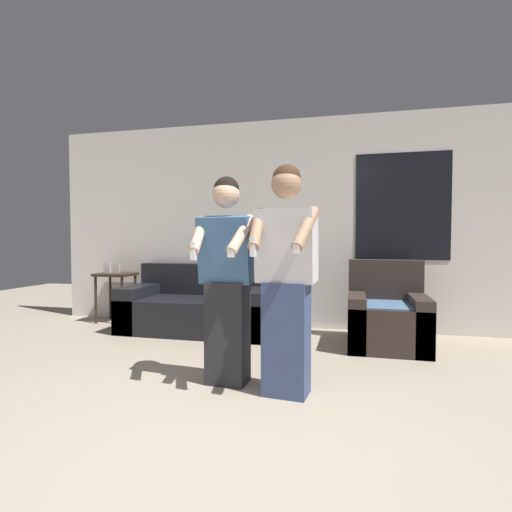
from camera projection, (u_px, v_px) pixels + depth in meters
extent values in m
plane|color=tan|center=(204.00, 467.00, 2.01)|extent=(14.00, 14.00, 0.00)
cube|color=silver|center=(296.00, 224.00, 5.19)|extent=(6.78, 0.06, 2.70)
cube|color=black|center=(402.00, 206.00, 4.84)|extent=(1.10, 0.01, 1.30)
cube|color=black|center=(198.00, 315.00, 4.98)|extent=(1.85, 0.92, 0.42)
cube|color=black|center=(208.00, 279.00, 5.30)|extent=(1.85, 0.22, 0.41)
cube|color=black|center=(142.00, 307.00, 5.16)|extent=(0.28, 0.92, 0.56)
cube|color=black|center=(259.00, 312.00, 4.79)|extent=(0.28, 0.92, 0.56)
cube|color=#332823|center=(387.00, 326.00, 4.25)|extent=(0.81, 0.87, 0.46)
cube|color=#332823|center=(385.00, 280.00, 4.55)|extent=(0.81, 0.20, 0.46)
cube|color=#332823|center=(357.00, 320.00, 4.32)|extent=(0.18, 0.87, 0.56)
cube|color=#332823|center=(418.00, 322.00, 4.17)|extent=(0.18, 0.87, 0.56)
cube|color=slate|center=(388.00, 304.00, 4.19)|extent=(0.69, 0.70, 0.01)
cube|color=#332319|center=(116.00, 274.00, 5.54)|extent=(0.48, 0.42, 0.04)
cylinder|color=#332319|center=(96.00, 300.00, 5.44)|extent=(0.04, 0.04, 0.65)
cylinder|color=#332319|center=(122.00, 301.00, 5.34)|extent=(0.04, 0.04, 0.65)
cylinder|color=#332319|center=(110.00, 297.00, 5.77)|extent=(0.04, 0.04, 0.65)
cylinder|color=#332319|center=(135.00, 298.00, 5.67)|extent=(0.04, 0.04, 0.65)
cube|color=beige|center=(107.00, 268.00, 5.55)|extent=(0.10, 0.02, 0.17)
cube|color=beige|center=(116.00, 269.00, 5.54)|extent=(0.13, 0.02, 0.15)
cube|color=#28282D|center=(228.00, 332.00, 3.19)|extent=(0.32, 0.25, 0.81)
cube|color=#3D6693|center=(227.00, 249.00, 3.14)|extent=(0.43, 0.30, 0.54)
sphere|color=#DBAD8E|center=(226.00, 194.00, 3.11)|extent=(0.21, 0.21, 0.21)
sphere|color=black|center=(226.00, 190.00, 3.12)|extent=(0.20, 0.20, 0.20)
cylinder|color=#DBAD8E|center=(199.00, 234.00, 3.04)|extent=(0.12, 0.36, 0.31)
cube|color=white|center=(193.00, 251.00, 2.89)|extent=(0.04, 0.04, 0.13)
cylinder|color=#DBAD8E|center=(241.00, 234.00, 2.94)|extent=(0.16, 0.36, 0.31)
cube|color=white|center=(231.00, 252.00, 2.81)|extent=(0.05, 0.04, 0.08)
cube|color=#384770|center=(286.00, 338.00, 2.94)|extent=(0.34, 0.27, 0.84)
cube|color=silver|center=(286.00, 245.00, 2.91)|extent=(0.45, 0.29, 0.55)
sphere|color=#A37A5B|center=(286.00, 184.00, 2.89)|extent=(0.22, 0.22, 0.22)
sphere|color=#3D2819|center=(287.00, 179.00, 2.89)|extent=(0.21, 0.21, 0.21)
cylinder|color=#A37A5B|center=(257.00, 229.00, 2.82)|extent=(0.11, 0.36, 0.32)
cube|color=white|center=(253.00, 247.00, 2.68)|extent=(0.04, 0.04, 0.13)
cylinder|color=#A37A5B|center=(306.00, 228.00, 2.70)|extent=(0.18, 0.36, 0.32)
cube|color=white|center=(297.00, 247.00, 2.58)|extent=(0.05, 0.04, 0.08)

